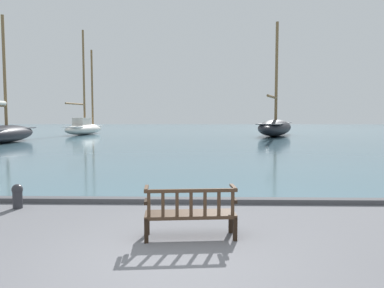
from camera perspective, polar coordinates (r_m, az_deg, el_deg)
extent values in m
plane|color=slate|center=(5.76, -4.16, -17.79)|extent=(160.00, 160.00, 0.00)
cube|color=slate|center=(49.36, 0.71, 1.90)|extent=(100.00, 80.00, 0.08)
cube|color=#4C4C50|center=(9.41, -1.91, -8.59)|extent=(40.00, 0.30, 0.12)
cube|color=black|center=(7.01, -6.78, -11.89)|extent=(0.08, 0.08, 0.42)
cube|color=black|center=(7.11, 5.91, -11.67)|extent=(0.08, 0.08, 0.42)
cube|color=black|center=(6.58, -6.97, -12.99)|extent=(0.08, 0.08, 0.42)
cube|color=black|center=(6.68, 6.58, -12.73)|extent=(0.08, 0.08, 0.42)
cube|color=#422D1E|center=(6.75, -0.27, -10.67)|extent=(1.64, 0.67, 0.06)
cube|color=#422D1E|center=(6.42, -0.15, -7.13)|extent=(1.60, 0.20, 0.06)
cube|color=#422D1E|center=(6.47, -6.61, -9.21)|extent=(0.06, 0.05, 0.41)
cube|color=#422D1E|center=(6.46, -4.45, -9.21)|extent=(0.06, 0.05, 0.41)
cube|color=#422D1E|center=(6.46, -2.30, -9.20)|extent=(0.06, 0.05, 0.41)
cube|color=#422D1E|center=(6.47, -0.15, -9.17)|extent=(0.06, 0.05, 0.41)
cube|color=#422D1E|center=(6.49, 1.99, -9.13)|extent=(0.06, 0.05, 0.41)
cube|color=#422D1E|center=(6.52, 4.12, -9.08)|extent=(0.06, 0.05, 0.41)
cube|color=#422D1E|center=(6.56, 6.22, -9.01)|extent=(0.06, 0.05, 0.41)
cube|color=black|center=(6.59, -7.00, -8.69)|extent=(0.09, 0.30, 0.06)
cube|color=#422D1E|center=(6.63, -6.97, -6.71)|extent=(0.10, 0.47, 0.04)
cube|color=black|center=(6.69, 6.45, -8.49)|extent=(0.09, 0.30, 0.06)
cube|color=#422D1E|center=(6.73, 6.32, -6.54)|extent=(0.10, 0.47, 0.04)
ellipsoid|color=silver|center=(42.78, -16.11, 2.19)|extent=(3.17, 8.12, 1.17)
cube|color=white|center=(42.77, -16.12, 2.62)|extent=(2.50, 7.11, 0.08)
cube|color=beige|center=(42.22, -16.47, 3.25)|extent=(1.46, 2.17, 0.89)
cylinder|color=brown|center=(43.13, -16.16, 9.58)|extent=(0.22, 0.22, 10.37)
cylinder|color=brown|center=(41.00, -17.33, 5.86)|extent=(0.71, 4.30, 0.18)
cylinder|color=brown|center=(45.03, -14.98, 8.26)|extent=(0.22, 0.22, 8.62)
ellipsoid|color=black|center=(39.54, 12.56, 2.44)|extent=(6.40, 11.15, 1.66)
cube|color=#4C4C51|center=(39.53, 12.57, 3.10)|extent=(5.27, 9.69, 0.08)
cylinder|color=brown|center=(40.03, 12.75, 10.53)|extent=(0.29, 0.29, 10.27)
cylinder|color=brown|center=(37.31, 12.12, 7.04)|extent=(1.93, 4.87, 0.24)
ellipsoid|color=black|center=(32.23, -26.55, 1.39)|extent=(2.28, 8.00, 1.35)
cube|color=#4C4C51|center=(32.21, -26.58, 2.05)|extent=(1.71, 7.04, 0.08)
cylinder|color=brown|center=(32.54, -26.67, 9.74)|extent=(0.23, 0.23, 8.63)
cylinder|color=#2D2D33|center=(9.74, -25.04, -7.58)|extent=(0.22, 0.22, 0.45)
sphere|color=#2D2D33|center=(9.70, -25.09, -6.29)|extent=(0.25, 0.25, 0.25)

